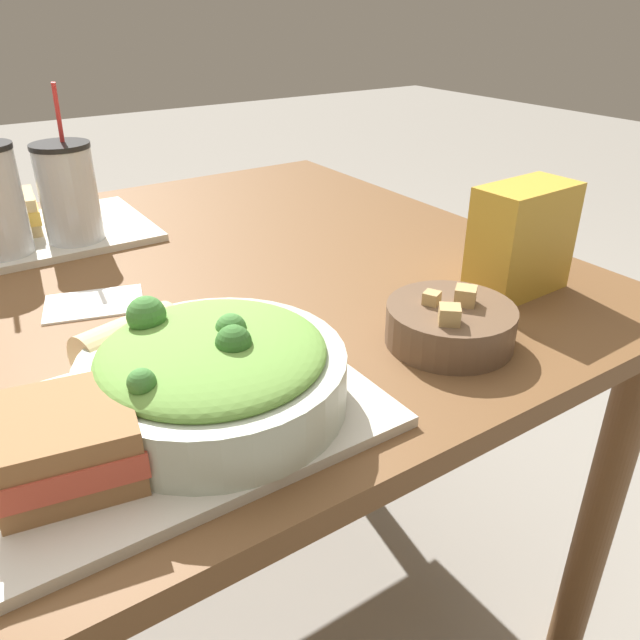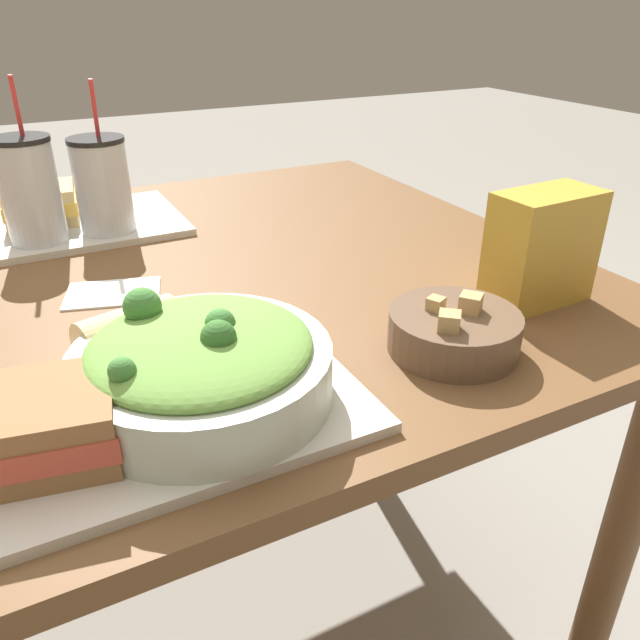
# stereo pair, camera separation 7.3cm
# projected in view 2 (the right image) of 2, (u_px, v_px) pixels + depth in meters

# --- Properties ---
(ground_plane) EXTENTS (12.00, 12.00, 0.00)m
(ground_plane) POSITION_uv_depth(u_px,v_px,m) (165.00, 624.00, 1.25)
(ground_plane) COLOR gray
(dining_table) EXTENTS (1.41, 1.04, 0.74)m
(dining_table) POSITION_uv_depth(u_px,v_px,m) (115.00, 339.00, 0.94)
(dining_table) COLOR brown
(dining_table) RESTS_ON ground_plane
(tray_near) EXTENTS (0.39, 0.27, 0.01)m
(tray_near) POSITION_uv_depth(u_px,v_px,m) (171.00, 407.00, 0.63)
(tray_near) COLOR beige
(tray_near) RESTS_ON dining_table
(tray_far) EXTENTS (0.39, 0.27, 0.01)m
(tray_far) POSITION_uv_depth(u_px,v_px,m) (71.00, 226.00, 1.13)
(tray_far) COLOR beige
(tray_far) RESTS_ON dining_table
(salad_bowl) EXTENTS (0.26, 0.26, 0.10)m
(salad_bowl) POSITION_uv_depth(u_px,v_px,m) (201.00, 363.00, 0.62)
(salad_bowl) COLOR beige
(salad_bowl) RESTS_ON tray_near
(soup_bowl) EXTENTS (0.16, 0.16, 0.07)m
(soup_bowl) POSITION_uv_depth(u_px,v_px,m) (454.00, 330.00, 0.74)
(soup_bowl) COLOR brown
(soup_bowl) RESTS_ON dining_table
(sandwich_near) EXTENTS (0.14, 0.13, 0.06)m
(sandwich_near) POSITION_uv_depth(u_px,v_px,m) (51.00, 424.00, 0.55)
(sandwich_near) COLOR olive
(sandwich_near) RESTS_ON tray_near
(baguette_near) EXTENTS (0.12, 0.09, 0.06)m
(baguette_near) POSITION_uv_depth(u_px,v_px,m) (133.00, 335.00, 0.69)
(baguette_near) COLOR #DBBC84
(baguette_near) RESTS_ON tray_near
(sandwich_far) EXTENTS (0.13, 0.13, 0.06)m
(sandwich_far) POSITION_uv_depth(u_px,v_px,m) (41.00, 204.00, 1.12)
(sandwich_far) COLOR tan
(sandwich_far) RESTS_ON tray_far
(drink_cup_dark) EXTENTS (0.09, 0.09, 0.26)m
(drink_cup_dark) POSITION_uv_depth(u_px,v_px,m) (31.00, 194.00, 1.01)
(drink_cup_dark) COLOR silver
(drink_cup_dark) RESTS_ON tray_far
(drink_cup_red) EXTENTS (0.09, 0.09, 0.25)m
(drink_cup_red) POSITION_uv_depth(u_px,v_px,m) (103.00, 188.00, 1.06)
(drink_cup_red) COLOR silver
(drink_cup_red) RESTS_ON tray_far
(chip_bag) EXTENTS (0.15, 0.08, 0.15)m
(chip_bag) POSITION_uv_depth(u_px,v_px,m) (542.00, 248.00, 0.84)
(chip_bag) COLOR gold
(chip_bag) RESTS_ON dining_table
(napkin_folded) EXTENTS (0.15, 0.12, 0.00)m
(napkin_folded) POSITION_uv_depth(u_px,v_px,m) (113.00, 293.00, 0.89)
(napkin_folded) COLOR white
(napkin_folded) RESTS_ON dining_table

